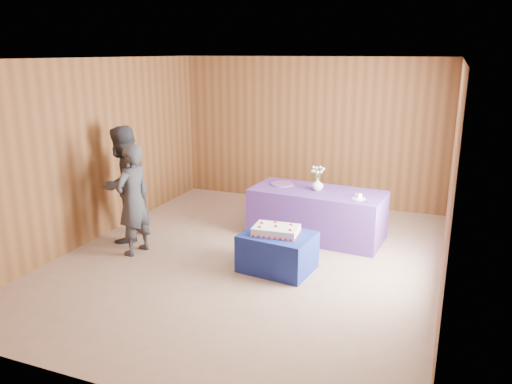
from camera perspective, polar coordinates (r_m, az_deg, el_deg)
The scene contains 13 objects.
ground at distance 7.01m, azimuth -0.77°, elevation -7.63°, with size 6.00×6.00×0.00m, color gray.
room_shell at distance 6.50m, azimuth -0.83°, elevation 7.10°, with size 5.04×6.04×2.72m.
cake_table at distance 6.59m, azimuth 2.46°, elevation -6.84°, with size 0.90×0.70×0.50m, color navy.
serving_table at distance 7.73m, azimuth 6.96°, elevation -2.50°, with size 2.00×0.90×0.75m, color #523188.
sheet_cake at distance 6.48m, azimuth 2.31°, elevation -4.38°, with size 0.63×0.45×0.14m.
vase at distance 7.60m, azimuth 7.04°, elevation 0.87°, with size 0.18×0.18×0.19m, color silver.
flower_spray at distance 7.55m, azimuth 7.10°, elevation 2.53°, with size 0.20×0.21×0.16m.
platter at distance 7.90m, azimuth 3.05°, elevation 0.92°, with size 0.37×0.37×0.02m, color #764E9D.
plate at distance 7.29m, azimuth 11.61°, elevation -0.71°, with size 0.20×0.20×0.01m, color silver.
cake_slice at distance 7.27m, azimuth 11.63°, elevation -0.40°, with size 0.10×0.10×0.09m.
knife at distance 7.12m, azimuth 11.73°, elevation -1.15°, with size 0.26×0.02×0.00m, color #B1B1B5.
guest_left at distance 7.16m, azimuth -13.87°, elevation -0.90°, with size 0.57×0.38×1.57m, color #33343C.
guest_right at distance 7.70m, azimuth -14.93°, elevation 0.85°, with size 0.85×0.66×1.75m, color #353640.
Camera 1 is at (2.44, -5.95, 2.78)m, focal length 35.00 mm.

